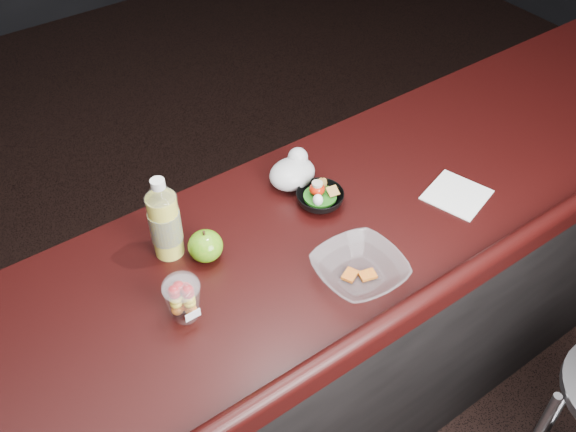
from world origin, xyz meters
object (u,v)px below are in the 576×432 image
object	(u,v)px
fruit_cup	(183,297)
snack_bowl	(320,198)
takeout_bowl	(359,270)
lemonade_bottle	(165,223)
green_apple	(206,246)

from	to	relation	value
fruit_cup	snack_bowl	bearing A→B (deg)	13.92
takeout_bowl	fruit_cup	bearing A→B (deg)	160.05
fruit_cup	snack_bowl	size ratio (longest dim) A/B	0.87
snack_bowl	takeout_bowl	xyz separation A→B (m)	(-0.09, -0.27, 0.00)
lemonade_bottle	green_apple	xyz separation A→B (m)	(0.07, -0.07, -0.06)
green_apple	takeout_bowl	bearing A→B (deg)	-45.56
green_apple	lemonade_bottle	bearing A→B (deg)	132.57
lemonade_bottle	green_apple	bearing A→B (deg)	-47.43
lemonade_bottle	green_apple	distance (m)	0.12
lemonade_bottle	takeout_bowl	world-z (taller)	lemonade_bottle
green_apple	snack_bowl	xyz separation A→B (m)	(0.36, -0.01, -0.02)
green_apple	takeout_bowl	size ratio (longest dim) A/B	0.40
snack_bowl	takeout_bowl	distance (m)	0.29
lemonade_bottle	fruit_cup	bearing A→B (deg)	-108.18
green_apple	snack_bowl	size ratio (longest dim) A/B	0.64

